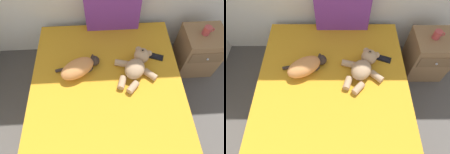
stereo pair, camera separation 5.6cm
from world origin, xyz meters
TOP-DOWN VIEW (x-y plane):
  - bed at (1.46, 3.15)m, footprint 1.50×2.09m
  - patterned_cushion at (1.56, 4.12)m, footprint 0.58×0.12m
  - cat at (1.20, 3.51)m, footprint 0.44×0.34m
  - teddy_bear at (1.75, 3.51)m, footprint 0.41×0.50m
  - cell_phone at (1.98, 3.65)m, footprint 0.16×0.12m
  - nightstand at (2.57, 3.87)m, footprint 0.44×0.43m
  - mug at (2.55, 3.88)m, footprint 0.12×0.08m

SIDE VIEW (x-z plane):
  - bed at x=1.46m, z-range 0.00..0.50m
  - nightstand at x=2.57m, z-range 0.00..0.57m
  - cell_phone at x=1.98m, z-range 0.50..0.51m
  - teddy_bear at x=1.75m, z-range 0.49..0.65m
  - cat at x=1.20m, z-range 0.50..0.65m
  - mug at x=2.55m, z-range 0.57..0.67m
  - patterned_cushion at x=1.56m, z-range 0.50..0.99m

